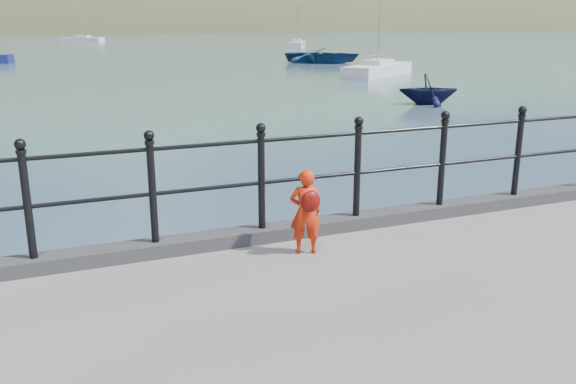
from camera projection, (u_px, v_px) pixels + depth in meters
name	position (u px, v px, depth m)	size (l,w,h in m)	color
ground	(211.00, 323.00, 7.12)	(600.00, 600.00, 0.00)	#2D4251
kerb	(211.00, 241.00, 6.69)	(60.00, 0.30, 0.15)	#28282B
railing	(208.00, 175.00, 6.49)	(18.11, 0.11, 1.20)	black
far_shore	(148.00, 88.00, 240.55)	(830.00, 200.00, 156.00)	#333A21
child	(306.00, 211.00, 6.42)	(0.39, 0.34, 0.92)	red
launch_blue	(323.00, 55.00, 49.62)	(4.32, 6.05, 1.25)	navy
launch_navy	(428.00, 89.00, 25.27)	(2.09, 2.42, 1.28)	black
sailboat_deep	(82.00, 40.00, 96.03)	(6.60, 5.29, 9.70)	silver
sailboat_far	(297.00, 45.00, 77.63)	(4.41, 6.18, 8.79)	beige
sailboat_near	(378.00, 70.00, 38.48)	(6.60, 5.46, 9.23)	silver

